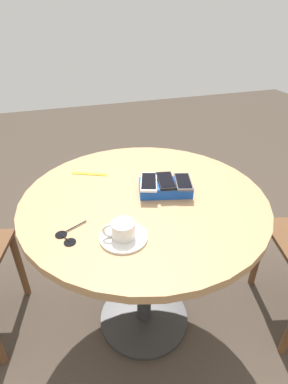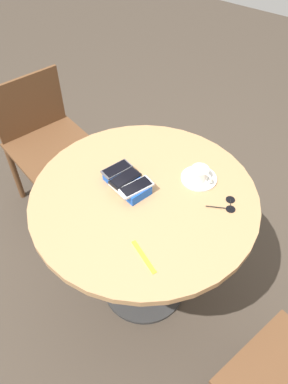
{
  "view_description": "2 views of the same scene",
  "coord_description": "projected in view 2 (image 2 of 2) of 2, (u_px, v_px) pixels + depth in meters",
  "views": [
    {
      "loc": [
        0.3,
        0.93,
        1.39
      ],
      "look_at": [
        0.0,
        0.0,
        0.78
      ],
      "focal_mm": 28.0,
      "sensor_mm": 36.0,
      "label": 1
    },
    {
      "loc": [
        0.6,
        -0.85,
        1.9
      ],
      "look_at": [
        0.0,
        0.0,
        0.78
      ],
      "focal_mm": 35.0,
      "sensor_mm": 36.0,
      "label": 2
    }
  ],
  "objects": [
    {
      "name": "saucer",
      "position": [
        199.0,
        178.0,
        1.61
      ],
      "size": [
        0.15,
        0.15,
        0.01
      ],
      "primitive_type": "cylinder",
      "color": "silver",
      "rests_on": "round_table"
    },
    {
      "name": "ground_plane",
      "position": [
        144.0,
        286.0,
        2.1
      ],
      "size": [
        8.0,
        8.0,
        0.0
      ],
      "primitive_type": "plane",
      "color": "#42382D"
    },
    {
      "name": "phone_white",
      "position": [
        136.0,
        187.0,
        1.51
      ],
      "size": [
        0.11,
        0.15,
        0.01
      ],
      "color": "silver",
      "rests_on": "phone_box"
    },
    {
      "name": "chair_far_side",
      "position": [
        48.0,
        143.0,
        2.25
      ],
      "size": [
        0.56,
        0.56,
        0.82
      ],
      "color": "brown",
      "rests_on": "ground_plane"
    },
    {
      "name": "lanyard_strap",
      "position": [
        144.0,
        257.0,
        1.34
      ],
      "size": [
        0.15,
        0.08,
        0.0
      ],
      "primitive_type": "cube",
      "rotation": [
        0.0,
        0.0,
        -0.44
      ],
      "color": "yellow",
      "rests_on": "round_table"
    },
    {
      "name": "sunglasses",
      "position": [
        229.0,
        205.0,
        1.51
      ],
      "size": [
        0.11,
        0.11,
        0.01
      ],
      "color": "black",
      "rests_on": "round_table"
    },
    {
      "name": "phone_black",
      "position": [
        125.0,
        178.0,
        1.54
      ],
      "size": [
        0.09,
        0.14,
        0.01
      ],
      "color": "black",
      "rests_on": "phone_box"
    },
    {
      "name": "phone_gray",
      "position": [
        117.0,
        169.0,
        1.58
      ],
      "size": [
        0.09,
        0.14,
        0.01
      ],
      "color": "#515156",
      "rests_on": "phone_box"
    },
    {
      "name": "round_table",
      "position": [
        144.0,
        216.0,
        1.64
      ],
      "size": [
        0.95,
        0.95,
        0.76
      ],
      "color": "#2D2D2D",
      "rests_on": "ground_plane"
    },
    {
      "name": "coffee_cup",
      "position": [
        200.0,
        173.0,
        1.58
      ],
      "size": [
        0.1,
        0.08,
        0.05
      ],
      "color": "silver",
      "rests_on": "saucer"
    },
    {
      "name": "phone_box",
      "position": [
        126.0,
        183.0,
        1.56
      ],
      "size": [
        0.22,
        0.15,
        0.04
      ],
      "color": "blue",
      "rests_on": "round_table"
    }
  ]
}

